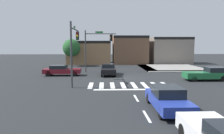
{
  "coord_description": "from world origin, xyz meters",
  "views": [
    {
      "loc": [
        -2.4,
        -24.87,
        4.1
      ],
      "look_at": [
        -1.48,
        0.27,
        1.31
      ],
      "focal_mm": 33.27,
      "sensor_mm": 36.0,
      "label": 1
    }
  ],
  "objects_px": {
    "car_blue": "(168,98)",
    "roadside_tree": "(72,48)",
    "car_black": "(108,69)",
    "traffic_signal_southwest": "(74,43)",
    "traffic_signal_northwest": "(97,44)",
    "car_green": "(208,74)",
    "car_maroon": "(61,70)"
  },
  "relations": [
    {
      "from": "car_green",
      "to": "car_maroon",
      "type": "bearing_deg",
      "value": -14.07
    },
    {
      "from": "car_green",
      "to": "roadside_tree",
      "type": "bearing_deg",
      "value": -42.21
    },
    {
      "from": "car_black",
      "to": "car_maroon",
      "type": "xyz_separation_m",
      "value": [
        -6.11,
        -0.28,
        -0.04
      ]
    },
    {
      "from": "car_green",
      "to": "car_maroon",
      "type": "xyz_separation_m",
      "value": [
        -17.27,
        4.33,
        -0.05
      ]
    },
    {
      "from": "car_green",
      "to": "roadside_tree",
      "type": "height_order",
      "value": "roadside_tree"
    },
    {
      "from": "traffic_signal_southwest",
      "to": "car_maroon",
      "type": "xyz_separation_m",
      "value": [
        -2.55,
        5.75,
        -3.52
      ]
    },
    {
      "from": "traffic_signal_northwest",
      "to": "traffic_signal_southwest",
      "type": "bearing_deg",
      "value": -102.1
    },
    {
      "from": "traffic_signal_northwest",
      "to": "car_maroon",
      "type": "distance_m",
      "value": 6.5
    },
    {
      "from": "car_maroon",
      "to": "roadside_tree",
      "type": "height_order",
      "value": "roadside_tree"
    },
    {
      "from": "traffic_signal_southwest",
      "to": "car_green",
      "type": "xyz_separation_m",
      "value": [
        14.72,
        1.42,
        -3.47
      ]
    },
    {
      "from": "traffic_signal_southwest",
      "to": "traffic_signal_northwest",
      "type": "distance_m",
      "value": 9.18
    },
    {
      "from": "car_black",
      "to": "traffic_signal_southwest",
      "type": "bearing_deg",
      "value": -30.56
    },
    {
      "from": "traffic_signal_southwest",
      "to": "traffic_signal_northwest",
      "type": "xyz_separation_m",
      "value": [
        1.93,
        8.98,
        -0.07
      ]
    },
    {
      "from": "traffic_signal_southwest",
      "to": "car_green",
      "type": "bearing_deg",
      "value": -84.47
    },
    {
      "from": "car_blue",
      "to": "traffic_signal_southwest",
      "type": "bearing_deg",
      "value": 38.3
    },
    {
      "from": "car_maroon",
      "to": "roadside_tree",
      "type": "bearing_deg",
      "value": 92.33
    },
    {
      "from": "traffic_signal_southwest",
      "to": "roadside_tree",
      "type": "bearing_deg",
      "value": 9.81
    },
    {
      "from": "car_black",
      "to": "car_maroon",
      "type": "bearing_deg",
      "value": -87.42
    },
    {
      "from": "traffic_signal_northwest",
      "to": "car_blue",
      "type": "distance_m",
      "value": 18.85
    },
    {
      "from": "car_maroon",
      "to": "car_green",
      "type": "bearing_deg",
      "value": -14.07
    },
    {
      "from": "car_green",
      "to": "roadside_tree",
      "type": "xyz_separation_m",
      "value": [
        -17.75,
        16.1,
        2.63
      ]
    },
    {
      "from": "traffic_signal_southwest",
      "to": "car_maroon",
      "type": "height_order",
      "value": "traffic_signal_southwest"
    },
    {
      "from": "traffic_signal_northwest",
      "to": "roadside_tree",
      "type": "height_order",
      "value": "traffic_signal_northwest"
    },
    {
      "from": "traffic_signal_southwest",
      "to": "car_black",
      "type": "relative_size",
      "value": 1.42
    },
    {
      "from": "traffic_signal_southwest",
      "to": "roadside_tree",
      "type": "xyz_separation_m",
      "value": [
        -3.03,
        17.52,
        -0.84
      ]
    },
    {
      "from": "car_blue",
      "to": "roadside_tree",
      "type": "relative_size",
      "value": 0.93
    },
    {
      "from": "traffic_signal_southwest",
      "to": "car_black",
      "type": "distance_m",
      "value": 7.82
    },
    {
      "from": "car_maroon",
      "to": "car_blue",
      "type": "bearing_deg",
      "value": -56.84
    },
    {
      "from": "car_black",
      "to": "car_blue",
      "type": "bearing_deg",
      "value": 12.99
    },
    {
      "from": "car_blue",
      "to": "car_maroon",
      "type": "height_order",
      "value": "car_blue"
    },
    {
      "from": "car_maroon",
      "to": "roadside_tree",
      "type": "relative_size",
      "value": 0.95
    },
    {
      "from": "roadside_tree",
      "to": "traffic_signal_southwest",
      "type": "bearing_deg",
      "value": -80.19
    }
  ]
}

